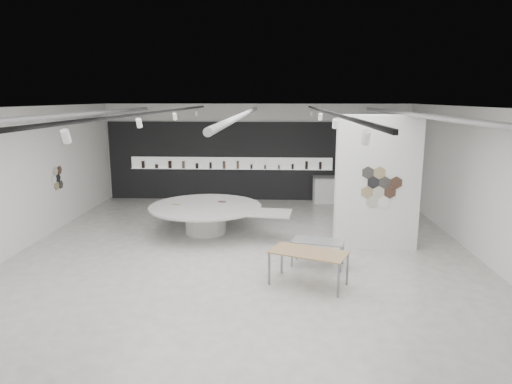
{
  "coord_description": "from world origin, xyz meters",
  "views": [
    {
      "loc": [
        0.85,
        -11.02,
        4.03
      ],
      "look_at": [
        0.27,
        1.2,
        1.49
      ],
      "focal_mm": 32.0,
      "sensor_mm": 36.0,
      "label": 1
    }
  ],
  "objects_px": {
    "display_island": "(208,215)",
    "kitchen_counter": "(336,190)",
    "sample_table_wood": "(309,254)",
    "sample_table_stone": "(318,243)",
    "partition_column": "(377,183)"
  },
  "relations": [
    {
      "from": "kitchen_counter",
      "to": "sample_table_wood",
      "type": "bearing_deg",
      "value": -104.5
    },
    {
      "from": "partition_column",
      "to": "kitchen_counter",
      "type": "bearing_deg",
      "value": 93.63
    },
    {
      "from": "sample_table_wood",
      "to": "sample_table_stone",
      "type": "relative_size",
      "value": 1.35
    },
    {
      "from": "sample_table_wood",
      "to": "sample_table_stone",
      "type": "height_order",
      "value": "sample_table_wood"
    },
    {
      "from": "partition_column",
      "to": "sample_table_wood",
      "type": "bearing_deg",
      "value": -127.17
    },
    {
      "from": "display_island",
      "to": "kitchen_counter",
      "type": "height_order",
      "value": "kitchen_counter"
    },
    {
      "from": "partition_column",
      "to": "sample_table_stone",
      "type": "relative_size",
      "value": 2.67
    },
    {
      "from": "partition_column",
      "to": "sample_table_stone",
      "type": "bearing_deg",
      "value": -139.97
    },
    {
      "from": "partition_column",
      "to": "sample_table_stone",
      "type": "height_order",
      "value": "partition_column"
    },
    {
      "from": "sample_table_wood",
      "to": "kitchen_counter",
      "type": "bearing_deg",
      "value": 78.79
    },
    {
      "from": "display_island",
      "to": "kitchen_counter",
      "type": "xyz_separation_m",
      "value": [
        4.39,
        4.34,
        -0.05
      ]
    },
    {
      "from": "sample_table_wood",
      "to": "kitchen_counter",
      "type": "xyz_separation_m",
      "value": [
        1.61,
        8.11,
        -0.19
      ]
    },
    {
      "from": "display_island",
      "to": "partition_column",
      "type": "bearing_deg",
      "value": -7.32
    },
    {
      "from": "partition_column",
      "to": "sample_table_wood",
      "type": "distance_m",
      "value": 3.42
    },
    {
      "from": "sample_table_stone",
      "to": "partition_column",
      "type": "bearing_deg",
      "value": 40.03
    }
  ]
}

